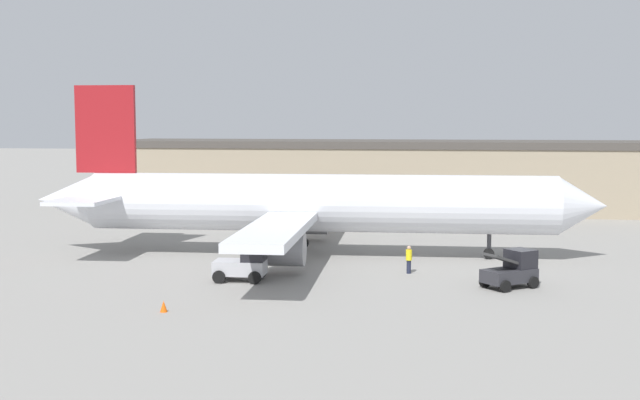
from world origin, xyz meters
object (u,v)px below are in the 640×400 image
(baggage_tug, at_px, (245,263))
(belt_loader_truck, at_px, (512,270))
(ground_crew_worker, at_px, (409,259))
(safety_cone_near, at_px, (164,306))
(airplane, at_px, (306,203))

(baggage_tug, height_order, belt_loader_truck, baggage_tug)
(baggage_tug, distance_m, belt_loader_truck, 14.84)
(belt_loader_truck, bearing_deg, ground_crew_worker, 111.76)
(safety_cone_near, bearing_deg, belt_loader_truck, 27.31)
(airplane, relative_size, baggage_tug, 12.92)
(airplane, relative_size, safety_cone_near, 69.96)
(belt_loader_truck, distance_m, safety_cone_near, 18.77)
(safety_cone_near, bearing_deg, baggage_tug, 76.85)
(airplane, height_order, safety_cone_near, airplane)
(airplane, xyz_separation_m, safety_cone_near, (-3.70, -16.95, -3.26))
(airplane, relative_size, ground_crew_worker, 23.22)
(ground_crew_worker, xyz_separation_m, belt_loader_truck, (5.78, -3.10, 0.08))
(airplane, xyz_separation_m, belt_loader_truck, (12.96, -8.34, -2.57))
(baggage_tug, bearing_deg, safety_cone_near, -106.26)
(airplane, height_order, ground_crew_worker, airplane)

